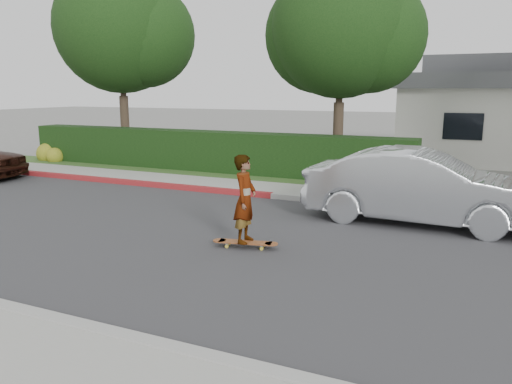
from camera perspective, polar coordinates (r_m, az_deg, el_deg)
ground at (r=10.83m, az=-11.50°, el=-4.50°), size 120.00×120.00×0.00m
road at (r=10.83m, az=-11.50°, el=-4.47°), size 60.00×8.00×0.01m
curb_far at (r=14.23m, az=-1.88°, el=-0.08°), size 60.00×0.20×0.15m
curb_red_section at (r=17.00m, az=-17.19°, el=1.34°), size 12.00×0.21×0.15m
sidewalk_far at (r=15.03m, az=-0.37°, el=0.50°), size 60.00×1.60×0.12m
planting_strip at (r=16.47m, az=1.95°, el=1.44°), size 60.00×1.60×0.10m
hedge at (r=18.22m, az=-6.09°, el=4.60°), size 15.00×1.00×1.50m
flowering_shrub at (r=22.30m, az=-22.48°, el=3.98°), size 1.40×1.00×0.90m
tree_left at (r=22.00m, az=-14.98°, el=17.27°), size 5.99×5.21×8.00m
tree_center at (r=18.30m, az=9.83°, el=17.56°), size 5.66×4.84×7.44m
skateboard at (r=9.53m, az=-1.24°, el=-5.80°), size 1.29×0.51×0.12m
skateboarder at (r=9.31m, az=-1.27°, el=-0.80°), size 0.46×0.65×1.67m
car_silver at (r=11.68m, az=18.28°, el=0.52°), size 5.10×1.92×1.66m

